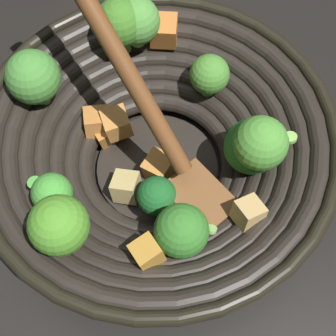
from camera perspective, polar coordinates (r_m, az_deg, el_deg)
The scene contains 2 objects.
ground_plane at distance 0.56m, azimuth -1.22°, elevation -0.29°, with size 4.00×4.00×0.00m, color black.
wok at distance 0.51m, azimuth -1.42°, elevation 2.82°, with size 0.38×0.37×0.25m.
Camera 1 is at (-0.06, -0.24, 0.51)m, focal length 52.28 mm.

